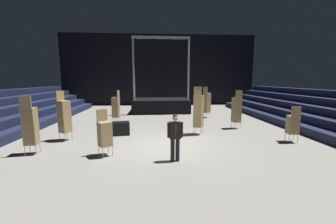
% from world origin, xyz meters
% --- Properties ---
extents(ground_plane, '(22.00, 30.00, 0.10)m').
position_xyz_m(ground_plane, '(0.00, 0.00, -0.05)').
color(ground_plane, gray).
extents(arena_end_wall, '(22.00, 0.30, 8.00)m').
position_xyz_m(arena_end_wall, '(0.00, 15.00, 4.00)').
color(arena_end_wall, black).
rests_on(arena_end_wall, ground_plane).
extents(stage_riser, '(5.05, 3.52, 6.39)m').
position_xyz_m(stage_riser, '(-0.00, 9.76, 0.68)').
color(stage_riser, black).
rests_on(stage_riser, ground_plane).
extents(man_with_tie, '(0.57, 0.25, 1.72)m').
position_xyz_m(man_with_tie, '(0.15, -1.94, 0.97)').
color(man_with_tie, black).
rests_on(man_with_tie, ground_plane).
extents(chair_stack_front_left, '(0.50, 0.50, 2.22)m').
position_xyz_m(chair_stack_front_left, '(-3.16, 4.79, 1.11)').
color(chair_stack_front_left, '#B2B5BA').
rests_on(chair_stack_front_left, ground_plane).
extents(chair_stack_front_right, '(0.61, 0.61, 1.79)m').
position_xyz_m(chair_stack_front_right, '(-2.47, -1.25, 0.90)').
color(chair_stack_front_right, '#B2B5BA').
rests_on(chair_stack_front_right, ground_plane).
extents(chair_stack_mid_left, '(0.50, 0.50, 1.71)m').
position_xyz_m(chair_stack_mid_left, '(5.86, -0.01, 0.86)').
color(chair_stack_mid_left, '#B2B5BA').
rests_on(chair_stack_mid_left, ground_plane).
extents(chair_stack_mid_right, '(0.49, 0.49, 2.31)m').
position_xyz_m(chair_stack_mid_right, '(4.30, 2.81, 1.15)').
color(chair_stack_mid_right, '#B2B5BA').
rests_on(chair_stack_mid_right, ground_plane).
extents(chair_stack_mid_centre, '(0.60, 0.60, 2.39)m').
position_xyz_m(chair_stack_mid_centre, '(3.43, 6.44, 1.19)').
color(chair_stack_mid_centre, '#B2B5BA').
rests_on(chair_stack_mid_centre, ground_plane).
extents(chair_stack_rear_left, '(0.61, 0.61, 2.56)m').
position_xyz_m(chair_stack_rear_left, '(1.75, 1.63, 1.28)').
color(chair_stack_rear_left, '#B2B5BA').
rests_on(chair_stack_rear_left, ground_plane).
extents(chair_stack_rear_right, '(0.49, 0.49, 2.31)m').
position_xyz_m(chair_stack_rear_right, '(-5.37, -0.88, 1.15)').
color(chair_stack_rear_right, '#B2B5BA').
rests_on(chair_stack_rear_right, ground_plane).
extents(chair_stack_rear_centre, '(0.60, 0.60, 2.39)m').
position_xyz_m(chair_stack_rear_centre, '(-4.87, 0.95, 1.19)').
color(chair_stack_rear_centre, '#B2B5BA').
rests_on(chair_stack_rear_centre, ground_plane).
extents(equipment_road_case, '(0.97, 0.72, 0.69)m').
position_xyz_m(equipment_road_case, '(-2.36, 1.80, 0.35)').
color(equipment_road_case, black).
rests_on(equipment_road_case, ground_plane).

